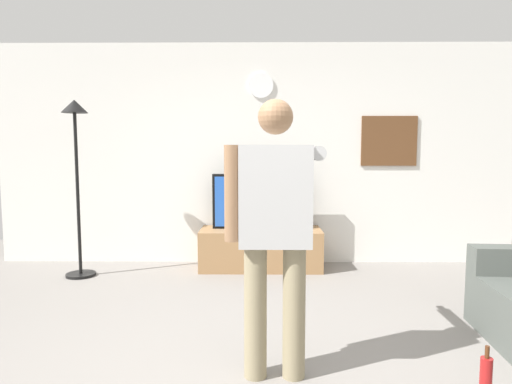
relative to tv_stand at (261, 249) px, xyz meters
The scene contains 9 objects.
ground_plane 2.61m from the tv_stand, 91.30° to the right, with size 8.40×8.40×0.00m, color gray.
back_wall 1.17m from the tv_stand, 99.60° to the left, with size 6.40×0.10×2.70m, color silver.
tv_stand is the anchor object (origin of this frame).
television 0.56m from the tv_stand, 90.00° to the left, with size 1.15×0.07×0.65m.
wall_clock 1.97m from the tv_stand, 90.00° to the left, with size 0.30×0.30×0.03m, color white.
framed_picture 2.05m from the tv_stand, 10.64° to the left, with size 0.68×0.04×0.61m, color brown.
floor_lamp 2.35m from the tv_stand, behind, with size 0.32×0.32×1.95m.
person_standing_nearer_lamp 2.61m from the tv_stand, 88.03° to the right, with size 0.61×0.78×1.71m.
beverage_bottle 3.06m from the tv_stand, 65.70° to the right, with size 0.07×0.07×0.33m.
Camera 1 is at (0.06, -2.55, 1.41)m, focal length 30.90 mm.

